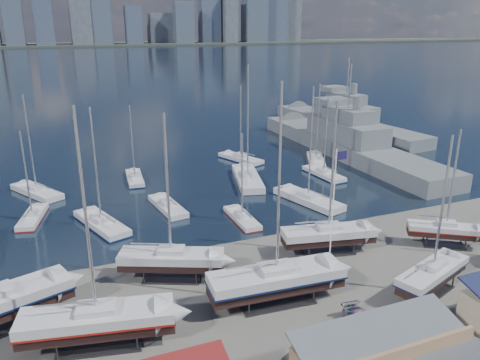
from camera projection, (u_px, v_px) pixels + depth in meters
name	position (u px, v px, depth m)	size (l,w,h in m)	color
ground	(285.00, 282.00, 44.97)	(1400.00, 1400.00, 0.00)	#605E59
water	(75.00, 62.00, 317.55)	(1400.00, 600.00, 0.40)	#19293A
far_shore	(60.00, 45.00, 545.73)	(1400.00, 80.00, 2.20)	#2D332D
skyline	(49.00, 11.00, 525.48)	(639.14, 43.80, 107.69)	#475166
sailboat_cradle_1	(97.00, 321.00, 35.42)	(12.03, 5.49, 18.56)	#2D2D33
sailboat_cradle_2	(171.00, 259.00, 44.96)	(10.25, 6.63, 16.27)	#2D2D33
sailboat_cradle_3	(277.00, 279.00, 41.07)	(12.40, 4.24, 19.44)	#2D2D33
sailboat_cradle_4	(328.00, 234.00, 50.24)	(10.40, 4.79, 16.35)	#2D2D33
sailboat_cradle_5	(433.00, 273.00, 42.56)	(9.48, 5.44, 14.87)	#2D2D33
sailboat_cradle_6	(446.00, 230.00, 51.77)	(7.96, 6.38, 13.27)	#2D2D33
sailboat_moored_1	(33.00, 218.00, 59.16)	(3.99, 8.34, 12.01)	black
sailboat_moored_2	(37.00, 193.00, 67.93)	(7.37, 10.15, 15.18)	black
sailboat_moored_3	(102.00, 225.00, 57.09)	(6.04, 10.70, 15.42)	black
sailboat_moored_4	(168.00, 207.00, 62.59)	(3.56, 9.10, 13.39)	black
sailboat_moored_5	(135.00, 179.00, 74.09)	(3.10, 8.59, 12.57)	black
sailboat_moored_6	(242.00, 219.00, 58.85)	(2.25, 7.90, 11.80)	black
sailboat_moored_7	(248.00, 180.00, 73.40)	(6.59, 13.01, 18.93)	black
sailboat_moored_8	(241.00, 159.00, 84.91)	(5.96, 9.85, 14.26)	black
sailboat_moored_9	(308.00, 201.00, 64.91)	(5.92, 11.54, 16.79)	black
sailboat_moored_10	(324.00, 175.00, 76.23)	(3.24, 9.13, 13.38)	black
sailboat_moored_11	(316.00, 161.00, 83.58)	(6.85, 10.05, 14.72)	black
naval_ship_east	(345.00, 145.00, 89.41)	(8.65, 51.67, 18.64)	#595E63
naval_ship_west	(344.00, 123.00, 109.91)	(12.24, 47.22, 18.20)	#595E63
car_b	(324.00, 349.00, 34.45)	(1.73, 4.95, 1.63)	gray
car_c	(373.00, 338.00, 35.68)	(2.70, 5.85, 1.63)	gray
car_d	(364.00, 324.00, 37.52)	(1.91, 4.70, 1.36)	gray
flagpole	(334.00, 207.00, 42.99)	(1.15, 0.12, 13.10)	white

